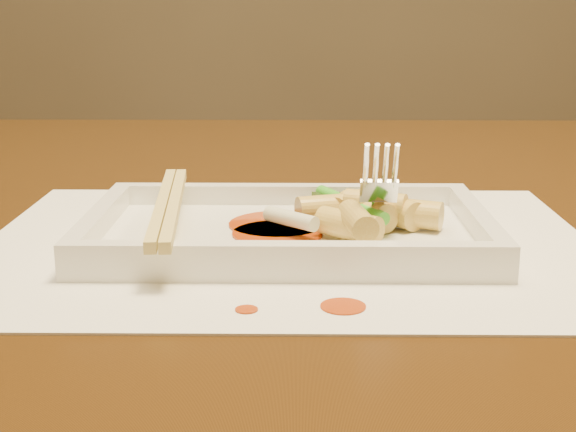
{
  "coord_description": "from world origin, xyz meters",
  "views": [
    {
      "loc": [
        0.1,
        -0.62,
        0.91
      ],
      "look_at": [
        0.1,
        -0.12,
        0.77
      ],
      "focal_mm": 50.0,
      "sensor_mm": 36.0,
      "label": 1
    }
  ],
  "objects_px": {
    "plate_base": "(288,237)",
    "fork": "(395,115)",
    "placemat": "(288,243)",
    "chopstick_a": "(162,205)",
    "table": "(172,318)"
  },
  "relations": [
    {
      "from": "plate_base",
      "to": "fork",
      "type": "distance_m",
      "value": 0.11
    },
    {
      "from": "placemat",
      "to": "chopstick_a",
      "type": "relative_size",
      "value": 2.08
    },
    {
      "from": "fork",
      "to": "placemat",
      "type": "bearing_deg",
      "value": -165.58
    },
    {
      "from": "plate_base",
      "to": "chopstick_a",
      "type": "bearing_deg",
      "value": 180.0
    },
    {
      "from": "table",
      "to": "plate_base",
      "type": "bearing_deg",
      "value": -50.21
    },
    {
      "from": "table",
      "to": "placemat",
      "type": "distance_m",
      "value": 0.19
    },
    {
      "from": "plate_base",
      "to": "table",
      "type": "bearing_deg",
      "value": 129.79
    },
    {
      "from": "plate_base",
      "to": "fork",
      "type": "xyz_separation_m",
      "value": [
        0.07,
        0.02,
        0.08
      ]
    },
    {
      "from": "plate_base",
      "to": "chopstick_a",
      "type": "height_order",
      "value": "chopstick_a"
    },
    {
      "from": "placemat",
      "to": "fork",
      "type": "height_order",
      "value": "fork"
    },
    {
      "from": "table",
      "to": "chopstick_a",
      "type": "xyz_separation_m",
      "value": [
        0.02,
        -0.12,
        0.13
      ]
    },
    {
      "from": "table",
      "to": "placemat",
      "type": "height_order",
      "value": "placemat"
    },
    {
      "from": "plate_base",
      "to": "placemat",
      "type": "bearing_deg",
      "value": 180.0
    },
    {
      "from": "placemat",
      "to": "table",
      "type": "bearing_deg",
      "value": 129.79
    },
    {
      "from": "table",
      "to": "plate_base",
      "type": "height_order",
      "value": "plate_base"
    }
  ]
}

